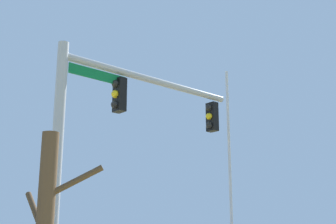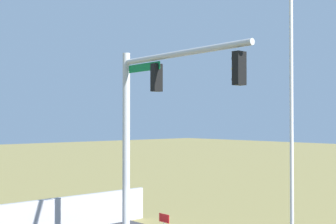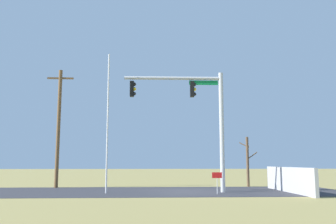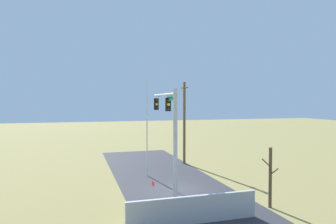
% 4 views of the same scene
% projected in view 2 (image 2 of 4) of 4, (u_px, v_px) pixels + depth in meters
% --- Properties ---
extents(retaining_fence, '(0.20, 7.27, 1.50)m').
position_uv_depth(retaining_fence, '(77.00, 212.00, 20.35)').
color(retaining_fence, '#A8A8AD').
rests_on(retaining_fence, ground_plane).
extents(signal_mast, '(6.16, 0.46, 7.33)m').
position_uv_depth(signal_mast, '(151.00, 114.00, 16.17)').
color(signal_mast, '#B2B5BA').
rests_on(signal_mast, ground_plane).
extents(flagpole, '(0.10, 0.10, 8.33)m').
position_uv_depth(flagpole, '(292.00, 144.00, 12.35)').
color(flagpole, silver).
rests_on(flagpole, ground_plane).
extents(open_sign, '(0.56, 0.04, 1.22)m').
position_uv_depth(open_sign, '(164.00, 222.00, 17.68)').
color(open_sign, silver).
rests_on(open_sign, ground_plane).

